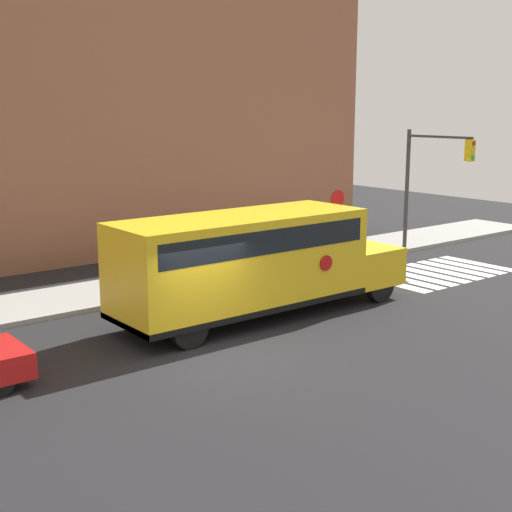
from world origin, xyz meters
name	(u,v)px	position (x,y,z in m)	size (l,w,h in m)	color
ground_plane	(216,352)	(0.00, 0.00, 0.00)	(60.00, 60.00, 0.00)	black
sidewalk_strip	(96,295)	(0.00, 6.50, 0.07)	(44.00, 3.00, 0.15)	#9E9E99
building_backdrop	(8,77)	(0.00, 13.00, 6.87)	(32.00, 4.00, 13.74)	#935B42
crosswalk_stripes	(437,273)	(11.07, 2.00, 0.00)	(5.40, 3.20, 0.01)	white
school_bus	(252,259)	(2.46, 1.74, 1.69)	(9.10, 2.57, 2.95)	yellow
stop_sign	(337,214)	(9.90, 5.95, 1.78)	(0.69, 0.10, 2.71)	#38383A
traffic_light	(429,173)	(13.22, 4.27, 3.29)	(0.28, 3.12, 4.95)	#38383A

